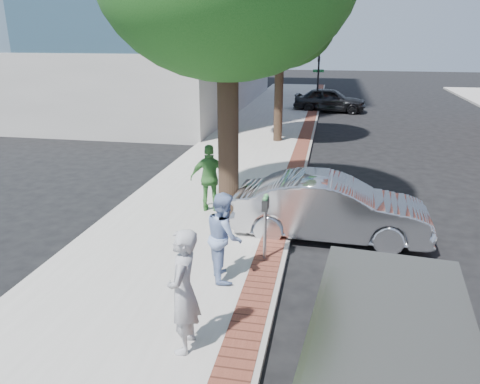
% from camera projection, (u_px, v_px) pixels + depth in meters
% --- Properties ---
extents(ground, '(120.00, 120.00, 0.00)m').
position_uv_depth(ground, '(237.00, 260.00, 10.52)').
color(ground, black).
rests_on(ground, ground).
extents(sidewalk, '(5.00, 60.00, 0.15)m').
position_uv_depth(sidewalk, '(240.00, 163.00, 18.21)').
color(sidewalk, '#9E9991').
rests_on(sidewalk, ground).
extents(brick_strip, '(0.60, 60.00, 0.01)m').
position_uv_depth(brick_strip, '(297.00, 164.00, 17.78)').
color(brick_strip, brown).
rests_on(brick_strip, sidewalk).
extents(curb, '(0.10, 60.00, 0.15)m').
position_uv_depth(curb, '(306.00, 166.00, 17.74)').
color(curb, gray).
rests_on(curb, ground).
extents(office_base, '(18.20, 22.20, 4.00)m').
position_uv_depth(office_base, '(117.00, 77.00, 32.70)').
color(office_base, gray).
rests_on(office_base, ground).
extents(signal_near, '(0.70, 0.15, 3.80)m').
position_uv_depth(signal_near, '(318.00, 76.00, 30.09)').
color(signal_near, black).
rests_on(signal_near, ground).
extents(tree_far, '(4.80, 4.80, 7.14)m').
position_uv_depth(tree_far, '(281.00, 23.00, 20.07)').
color(tree_far, black).
rests_on(tree_far, sidewalk).
extents(parking_meter, '(0.12, 0.32, 1.47)m').
position_uv_depth(parking_meter, '(265.00, 214.00, 9.95)').
color(parking_meter, gray).
rests_on(parking_meter, sidewalk).
extents(person_gray, '(0.51, 0.75, 2.00)m').
position_uv_depth(person_gray, '(183.00, 291.00, 7.05)').
color(person_gray, '#9C9DA1').
rests_on(person_gray, sidewalk).
extents(person_officer, '(0.95, 1.06, 1.80)m').
position_uv_depth(person_officer, '(224.00, 236.00, 9.23)').
color(person_officer, '#8098C7').
rests_on(person_officer, sidewalk).
extents(person_green, '(1.16, 0.65, 1.87)m').
position_uv_depth(person_green, '(210.00, 178.00, 12.83)').
color(person_green, '#468F41').
rests_on(person_green, sidewalk).
extents(sedan_silver, '(4.79, 1.81, 1.56)m').
position_uv_depth(sedan_silver, '(331.00, 208.00, 11.48)').
color(sedan_silver, '#B1B2B8').
rests_on(sedan_silver, ground).
extents(bg_car, '(4.67, 2.06, 1.56)m').
position_uv_depth(bg_car, '(330.00, 100.00, 30.39)').
color(bg_car, black).
rests_on(bg_car, ground).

